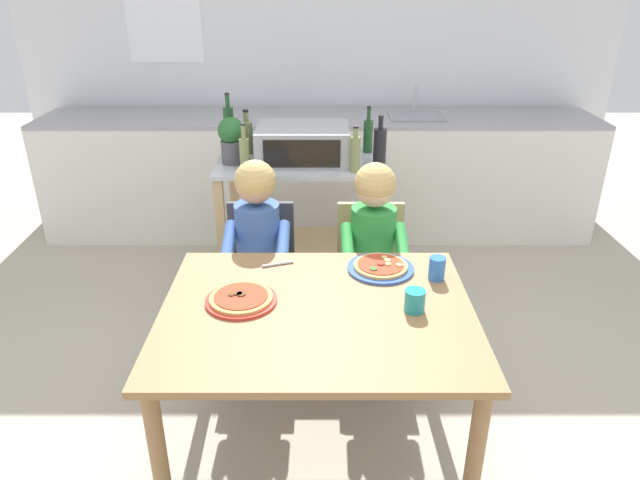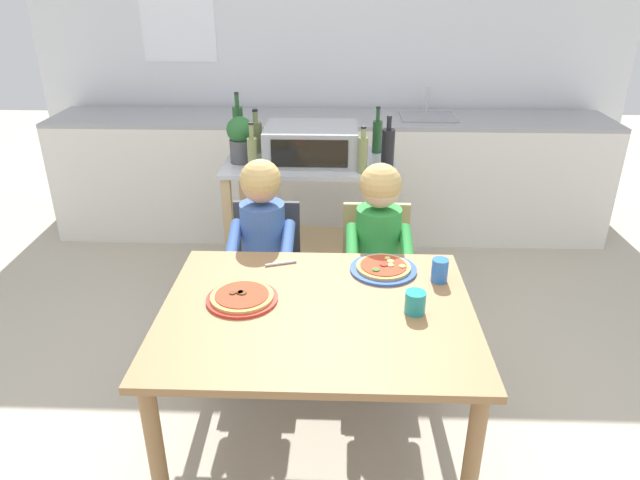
{
  "view_description": "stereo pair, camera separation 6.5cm",
  "coord_description": "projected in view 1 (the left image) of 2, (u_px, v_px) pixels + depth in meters",
  "views": [
    {
      "loc": [
        0.01,
        -1.87,
        1.9
      ],
      "look_at": [
        0.0,
        0.3,
        0.87
      ],
      "focal_mm": 32.32,
      "sensor_mm": 36.0,
      "label": 1
    },
    {
      "loc": [
        0.08,
        -1.87,
        1.9
      ],
      "look_at": [
        0.0,
        0.3,
        0.87
      ],
      "focal_mm": 32.32,
      "sensor_mm": 36.0,
      "label": 2
    }
  ],
  "objects": [
    {
      "name": "ground_plane",
      "position": [
        321.0,
        315.0,
        3.49
      ],
      "size": [
        10.81,
        10.81,
        0.0
      ],
      "primitive_type": "plane",
      "color": "#B7AD99"
    },
    {
      "name": "back_wall_tiled",
      "position": [
        321.0,
        48.0,
        4.43
      ],
      "size": [
        4.58,
        0.13,
        2.7
      ],
      "color": "silver",
      "rests_on": "ground"
    },
    {
      "name": "kitchen_counter",
      "position": [
        321.0,
        175.0,
        4.44
      ],
      "size": [
        4.12,
        0.6,
        1.11
      ],
      "color": "silver",
      "rests_on": "ground"
    },
    {
      "name": "kitchen_island_cart",
      "position": [
        305.0,
        205.0,
        3.53
      ],
      "size": [
        1.0,
        0.63,
        0.88
      ],
      "color": "#B7BABF",
      "rests_on": "ground"
    },
    {
      "name": "toaster_oven",
      "position": [
        306.0,
        144.0,
        3.34
      ],
      "size": [
        0.53,
        0.41,
        0.2
      ],
      "color": "#999BA0",
      "rests_on": "kitchen_island_cart"
    },
    {
      "name": "bottle_tall_green_wine",
      "position": [
        358.0,
        153.0,
        3.14
      ],
      "size": [
        0.05,
        0.05,
        0.26
      ],
      "color": "olive",
      "rests_on": "kitchen_island_cart"
    },
    {
      "name": "bottle_squat_spirits",
      "position": [
        371.0,
        135.0,
        3.5
      ],
      "size": [
        0.06,
        0.06,
        0.28
      ],
      "color": "#1E4723",
      "rests_on": "kitchen_island_cart"
    },
    {
      "name": "bottle_clear_vinegar",
      "position": [
        232.0,
        130.0,
        3.41
      ],
      "size": [
        0.06,
        0.06,
        0.37
      ],
      "color": "#1E4723",
      "rests_on": "kitchen_island_cart"
    },
    {
      "name": "bottle_dark_olive_oil",
      "position": [
        247.0,
        153.0,
        3.17
      ],
      "size": [
        0.06,
        0.06,
        0.27
      ],
      "color": "olive",
      "rests_on": "kitchen_island_cart"
    },
    {
      "name": "bottle_brown_beer",
      "position": [
        383.0,
        146.0,
        3.24
      ],
      "size": [
        0.07,
        0.07,
        0.29
      ],
      "color": "black",
      "rests_on": "kitchen_island_cart"
    },
    {
      "name": "bottle_slim_sauce",
      "position": [
        250.0,
        136.0,
        3.48
      ],
      "size": [
        0.07,
        0.07,
        0.26
      ],
      "color": "olive",
      "rests_on": "kitchen_island_cart"
    },
    {
      "name": "potted_herb_plant",
      "position": [
        234.0,
        139.0,
        3.28
      ],
      "size": [
        0.15,
        0.15,
        0.27
      ],
      "color": "#4C4C51",
      "rests_on": "kitchen_island_cart"
    },
    {
      "name": "dining_table",
      "position": [
        320.0,
        330.0,
        2.24
      ],
      "size": [
        1.2,
        0.96,
        0.72
      ],
      "color": "olive",
      "rests_on": "ground"
    },
    {
      "name": "dining_chair_left",
      "position": [
        264.0,
        270.0,
        3.0
      ],
      "size": [
        0.36,
        0.36,
        0.81
      ],
      "color": "#333338",
      "rests_on": "ground"
    },
    {
      "name": "dining_chair_right",
      "position": [
        373.0,
        271.0,
        2.99
      ],
      "size": [
        0.36,
        0.36,
        0.81
      ],
      "color": "tan",
      "rests_on": "ground"
    },
    {
      "name": "child_in_blue_striped_shirt",
      "position": [
        260.0,
        242.0,
        2.8
      ],
      "size": [
        0.32,
        0.42,
        1.07
      ],
      "color": "#424C6B",
      "rests_on": "ground"
    },
    {
      "name": "child_in_green_shirt",
      "position": [
        376.0,
        243.0,
        2.79
      ],
      "size": [
        0.32,
        0.42,
        1.06
      ],
      "color": "#424C6B",
      "rests_on": "ground"
    },
    {
      "name": "pizza_plate_red_rimmed",
      "position": [
        244.0,
        299.0,
        2.24
      ],
      "size": [
        0.28,
        0.28,
        0.03
      ],
      "color": "red",
      "rests_on": "dining_table"
    },
    {
      "name": "pizza_plate_blue_rimmed",
      "position": [
        383.0,
        267.0,
        2.48
      ],
      "size": [
        0.29,
        0.29,
        0.03
      ],
      "color": "#3356B7",
      "rests_on": "dining_table"
    },
    {
      "name": "drinking_cup_blue",
      "position": [
        440.0,
        269.0,
        2.39
      ],
      "size": [
        0.07,
        0.07,
        0.1
      ],
      "primitive_type": "cylinder",
      "color": "blue",
      "rests_on": "dining_table"
    },
    {
      "name": "drinking_cup_teal",
      "position": [
        417.0,
        301.0,
        2.17
      ],
      "size": [
        0.08,
        0.08,
        0.09
      ],
      "primitive_type": "cylinder",
      "color": "teal",
      "rests_on": "dining_table"
    },
    {
      "name": "serving_spoon",
      "position": [
        280.0,
        264.0,
        2.52
      ],
      "size": [
        0.14,
        0.06,
        0.01
      ],
      "primitive_type": "cylinder",
      "rotation": [
        0.0,
        1.57,
        0.32
      ],
      "color": "#B7BABF",
      "rests_on": "dining_table"
    }
  ]
}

